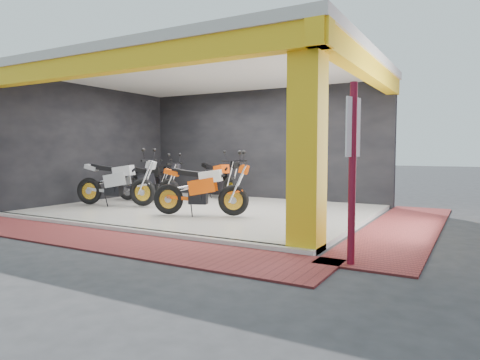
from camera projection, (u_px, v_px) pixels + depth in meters
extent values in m
plane|color=#2D2D30|center=(155.00, 224.00, 9.30)|extent=(80.00, 80.00, 0.00)
cube|color=white|center=(207.00, 210.00, 11.03)|extent=(8.00, 6.00, 0.10)
cube|color=beige|center=(206.00, 71.00, 10.78)|extent=(8.40, 6.40, 0.20)
cube|color=black|center=(261.00, 146.00, 13.61)|extent=(8.20, 0.20, 3.50)
cube|color=black|center=(93.00, 145.00, 12.92)|extent=(0.20, 6.20, 3.50)
cube|color=yellow|center=(307.00, 141.00, 6.69)|extent=(0.50, 0.50, 3.50)
cube|color=yellow|center=(118.00, 62.00, 8.20)|extent=(8.40, 0.30, 0.40)
cube|color=yellow|center=(366.00, 68.00, 8.85)|extent=(0.30, 6.40, 0.40)
cube|color=white|center=(121.00, 229.00, 8.41)|extent=(8.00, 0.20, 0.10)
cube|color=maroon|center=(89.00, 238.00, 7.73)|extent=(9.00, 1.40, 0.03)
cube|color=maroon|center=(403.00, 228.00, 8.69)|extent=(1.40, 7.00, 0.03)
cylinder|color=maroon|center=(352.00, 175.00, 5.84)|extent=(0.10, 0.10, 2.52)
cube|color=white|center=(353.00, 127.00, 5.79)|extent=(0.11, 0.35, 0.81)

